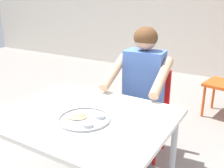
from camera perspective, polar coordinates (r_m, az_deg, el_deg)
name	(u,v)px	position (r m, az deg, el deg)	size (l,w,h in m)	color
table_foreground	(86,125)	(1.73, -5.82, -9.09)	(1.10, 0.89, 0.74)	silver
thali_tray	(84,118)	(1.62, -6.18, -7.66)	(0.33, 0.33, 0.03)	#B7BABF
chair_foreground	(147,104)	(2.49, 7.90, -4.47)	(0.43, 0.42, 0.83)	red
diner_foreground	(140,86)	(2.22, 6.37, -0.51)	(0.53, 0.58, 1.25)	#242424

